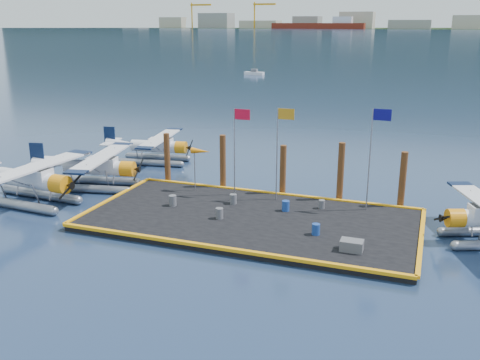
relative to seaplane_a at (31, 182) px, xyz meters
The scene contains 22 objects.
ground 15.27m from the seaplane_a, ahead, with size 4000.00×4000.00×0.00m, color #172C47.
dock 15.25m from the seaplane_a, ahead, with size 20.00×10.00×0.40m, color black.
dock_bumpers 15.23m from the seaplane_a, ahead, with size 20.25×10.25×0.18m, color #F29E0E, non-canonical shape.
seaplane_a is the anchor object (origin of this frame).
seaplane_b 5.07m from the seaplane_a, 65.29° to the left, with size 8.61×9.39×3.32m.
seaplane_c 13.01m from the seaplane_a, 78.20° to the left, with size 7.96×8.73×3.09m.
drum_0 9.84m from the seaplane_a, 11.81° to the left, with size 0.49×0.49×0.69m, color #525257.
drum_1 19.47m from the seaplane_a, ahead, with size 0.45×0.45×0.64m, color navy.
drum_2 17.19m from the seaplane_a, 11.96° to the left, with size 0.47×0.47×0.67m, color navy.
drum_3 13.42m from the seaplane_a, ahead, with size 0.47×0.47×0.66m, color #525257.
drum_4 19.48m from the seaplane_a, 14.27° to the left, with size 0.40×0.40×0.56m, color #525257.
drum_5 13.72m from the seaplane_a, 15.70° to the left, with size 0.46×0.46×0.65m, color #525257.
crate 21.74m from the seaplane_a, ahead, with size 1.18×0.79×0.59m, color #525257.
flagpole_red 14.22m from the seaplane_a, 23.40° to the left, with size 1.14×0.08×6.00m.
flagpole_yellow 16.99m from the seaplane_a, 19.32° to the left, with size 1.14×0.08×6.20m.
flagpole_blue 22.69m from the seaplane_a, 14.26° to the left, with size 1.14×0.08×6.50m.
windsock 11.60m from the seaplane_a, 28.82° to the left, with size 1.40×0.44×3.12m.
piling_0 9.72m from the seaplane_a, 47.29° to the left, with size 0.44×0.44×4.00m, color #4E2F16.
piling_1 13.20m from the seaplane_a, 32.76° to the left, with size 0.44×0.44×4.20m, color #4E2F16.
piling_2 17.15m from the seaplane_a, 24.60° to the left, with size 0.44×0.44×3.80m, color #4E2F16.
piling_3 20.86m from the seaplane_a, 20.02° to the left, with size 0.44×0.44×4.30m, color #4E2F16.
piling_4 24.65m from the seaplane_a, 16.83° to the left, with size 0.44×0.44×4.00m, color #4E2F16.
Camera 1 is at (9.94, -29.24, 11.98)m, focal length 40.00 mm.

